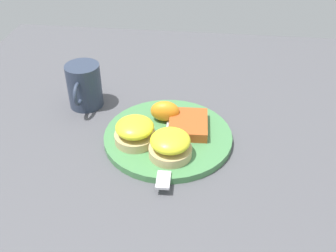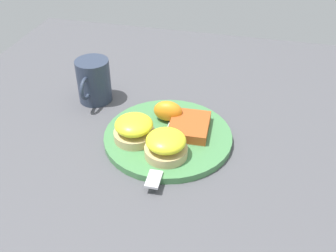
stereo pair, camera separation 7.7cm
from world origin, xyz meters
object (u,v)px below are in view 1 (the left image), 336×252
object	(u,v)px
sandwich_benedict_right	(170,145)
cup	(84,86)
hashbrown_patty	(188,124)
sandwich_benedict_left	(135,131)
orange_wedge	(165,111)
fork	(167,155)

from	to	relation	value
sandwich_benedict_right	cup	distance (m)	0.27
hashbrown_patty	cup	bearing A→B (deg)	-109.08
cup	sandwich_benedict_left	bearing A→B (deg)	45.64
orange_wedge	fork	bearing A→B (deg)	8.63
sandwich_benedict_left	fork	xyz separation A→B (m)	(0.04, 0.07, -0.02)
sandwich_benedict_right	sandwich_benedict_left	bearing A→B (deg)	-114.88
orange_wedge	cup	bearing A→B (deg)	-107.23
hashbrown_patty	orange_wedge	world-z (taller)	orange_wedge
sandwich_benedict_right	cup	bearing A→B (deg)	-128.74
fork	cup	size ratio (longest dim) A/B	1.93
orange_wedge	cup	distance (m)	0.20
hashbrown_patty	cup	world-z (taller)	cup
hashbrown_patty	fork	bearing A→B (deg)	-20.12
sandwich_benedict_left	sandwich_benedict_right	bearing A→B (deg)	65.12
sandwich_benedict_left	fork	distance (m)	0.08
sandwich_benedict_right	fork	distance (m)	0.02
orange_wedge	cup	size ratio (longest dim) A/B	0.56
cup	orange_wedge	bearing A→B (deg)	72.77
fork	cup	xyz separation A→B (m)	(-0.17, -0.20, 0.03)
orange_wedge	cup	xyz separation A→B (m)	(-0.06, -0.19, 0.01)
sandwich_benedict_left	orange_wedge	xyz separation A→B (m)	(-0.08, 0.05, -0.00)
sandwich_benedict_right	orange_wedge	xyz separation A→B (m)	(-0.11, -0.02, -0.00)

